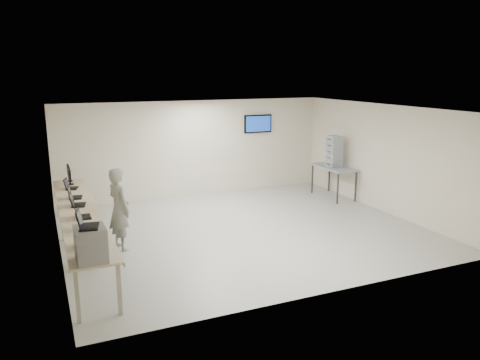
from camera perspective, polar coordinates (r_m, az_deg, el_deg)
name	(u,v)px	position (r m, az deg, el deg)	size (l,w,h in m)	color
room	(244,170)	(10.68, 0.47, 1.22)	(8.01, 7.01, 2.81)	#AEB0A0
workbench	(80,214)	(9.92, -18.94, -3.92)	(0.76, 6.00, 0.90)	#CEB589
equipment_box	(91,244)	(7.20, -17.74, -7.44)	(0.43, 0.49, 0.51)	gray
laptop_on_box	(85,223)	(7.10, -18.37, -5.00)	(0.35, 0.40, 0.28)	black
laptop_0	(88,241)	(7.88, -18.09, -7.08)	(0.42, 0.45, 0.30)	black
laptop_1	(84,225)	(8.71, -18.53, -5.25)	(0.29, 0.35, 0.26)	black
laptop_2	(80,214)	(9.36, -18.93, -3.97)	(0.31, 0.37, 0.29)	black
laptop_3	(76,202)	(10.23, -19.41, -2.59)	(0.36, 0.40, 0.28)	black
laptop_4	(73,195)	(10.87, -19.67, -1.74)	(0.33, 0.38, 0.27)	black
laptop_5	(70,186)	(11.75, -20.06, -0.71)	(0.36, 0.39, 0.26)	black
monitor_near	(70,175)	(12.17, -20.07, 0.59)	(0.18, 0.41, 0.40)	black
monitor_far	(68,172)	(12.51, -20.18, 0.96)	(0.19, 0.43, 0.42)	black
soldier	(119,209)	(9.92, -14.50, -3.43)	(0.63, 0.41, 1.72)	gray
side_table	(334,169)	(13.88, 11.37, 1.31)	(0.71, 1.52, 0.91)	gray
storage_bins	(334,151)	(13.77, 11.40, 3.44)	(0.34, 0.38, 0.90)	#96A0AB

